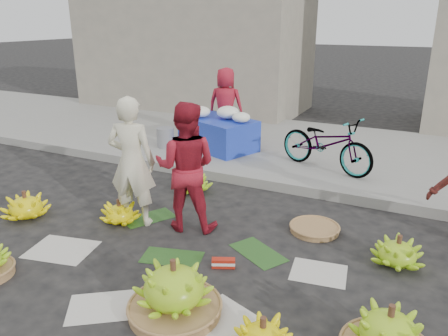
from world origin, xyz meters
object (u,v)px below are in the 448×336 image
at_px(banana_bunch_4, 388,335).
at_px(bicycle, 326,143).
at_px(banana_bunch_0, 26,206).
at_px(flower_table, 219,131).
at_px(vendor_cream, 132,162).

distance_m(banana_bunch_4, bicycle, 4.06).
bearing_deg(banana_bunch_4, banana_bunch_0, 172.87).
height_order(banana_bunch_4, flower_table, flower_table).
bearing_deg(banana_bunch_4, bicycle, 110.31).
xyz_separation_m(banana_bunch_4, vendor_cream, (-3.13, 1.05, 0.60)).
xyz_separation_m(banana_bunch_4, flower_table, (-3.48, 4.10, 0.25)).
relative_size(vendor_cream, flower_table, 1.01).
relative_size(banana_bunch_0, flower_table, 0.44).
distance_m(banana_bunch_4, flower_table, 5.38).
distance_m(banana_bunch_0, banana_bunch_4, 4.53).
relative_size(banana_bunch_0, bicycle, 0.42).
bearing_deg(bicycle, flower_table, 101.42).
height_order(banana_bunch_4, vendor_cream, vendor_cream).
bearing_deg(vendor_cream, banana_bunch_0, 5.25).
bearing_deg(bicycle, banana_bunch_0, 155.95).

